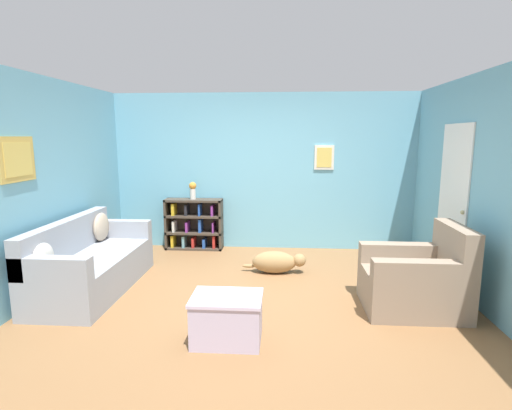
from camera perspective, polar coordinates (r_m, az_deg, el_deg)
ground_plane at (r=4.86m, az=-0.34°, el=-13.11°), size 14.00×14.00×0.00m
wall_back at (r=6.75m, az=1.12°, el=4.75°), size 5.60×0.13×2.60m
wall_left at (r=5.35m, az=-28.76°, el=2.25°), size 0.13×5.00×2.60m
wall_right at (r=5.03m, az=30.01°, el=1.65°), size 0.16×5.00×2.60m
couch at (r=5.42m, az=-22.59°, el=-7.80°), size 0.82×1.96×0.88m
bookshelf at (r=6.85m, az=-8.83°, el=-2.81°), size 0.96×0.29×0.86m
recliner_chair at (r=4.79m, az=22.15°, el=-9.90°), size 1.03×0.84×0.95m
coffee_table at (r=3.85m, az=-4.17°, el=-15.70°), size 0.65×0.48×0.44m
dog at (r=5.64m, az=2.93°, el=-8.13°), size 0.90×0.28×0.31m
vase at (r=6.73m, az=-9.03°, el=2.20°), size 0.12×0.12×0.29m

